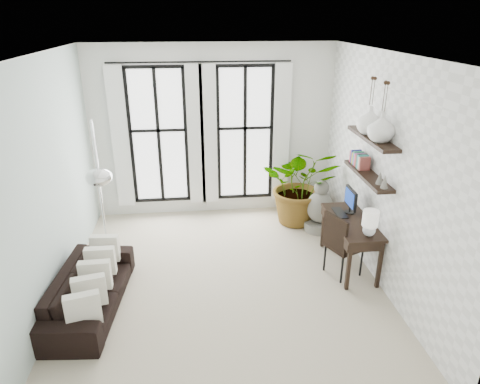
{
  "coord_description": "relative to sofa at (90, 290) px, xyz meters",
  "views": [
    {
      "loc": [
        -0.33,
        -5.29,
        3.64
      ],
      "look_at": [
        0.27,
        0.3,
        1.29
      ],
      "focal_mm": 32.0,
      "sensor_mm": 36.0,
      "label": 1
    }
  ],
  "objects": [
    {
      "name": "floor",
      "position": [
        1.8,
        0.4,
        -0.28
      ],
      "size": [
        5.0,
        5.0,
        0.0
      ],
      "primitive_type": "plane",
      "color": "#BBAF94",
      "rests_on": "ground"
    },
    {
      "name": "ceiling",
      "position": [
        1.8,
        0.4,
        2.92
      ],
      "size": [
        5.0,
        5.0,
        0.0
      ],
      "primitive_type": "plane",
      "color": "white",
      "rests_on": "wall_back"
    },
    {
      "name": "wall_left",
      "position": [
        -0.45,
        0.4,
        1.32
      ],
      "size": [
        0.0,
        5.0,
        5.0
      ],
      "primitive_type": "plane",
      "rotation": [
        1.57,
        0.0,
        1.57
      ],
      "color": "silver",
      "rests_on": "floor"
    },
    {
      "name": "wall_right",
      "position": [
        4.05,
        0.4,
        1.32
      ],
      "size": [
        0.0,
        5.0,
        5.0
      ],
      "primitive_type": "plane",
      "rotation": [
        1.57,
        0.0,
        -1.57
      ],
      "color": "white",
      "rests_on": "floor"
    },
    {
      "name": "wall_back",
      "position": [
        1.8,
        2.9,
        1.32
      ],
      "size": [
        4.5,
        0.0,
        4.5
      ],
      "primitive_type": "plane",
      "rotation": [
        1.57,
        0.0,
        0.0
      ],
      "color": "white",
      "rests_on": "floor"
    },
    {
      "name": "windows",
      "position": [
        1.6,
        2.83,
        1.28
      ],
      "size": [
        3.26,
        0.13,
        2.65
      ],
      "color": "white",
      "rests_on": "wall_back"
    },
    {
      "name": "wall_shelves",
      "position": [
        3.91,
        0.67,
        1.45
      ],
      "size": [
        0.25,
        1.3,
        0.6
      ],
      "color": "black",
      "rests_on": "wall_right"
    },
    {
      "name": "sofa",
      "position": [
        0.0,
        0.0,
        0.0
      ],
      "size": [
        0.92,
        1.99,
        0.56
      ],
      "primitive_type": "imported",
      "rotation": [
        0.0,
        0.0,
        1.48
      ],
      "color": "black",
      "rests_on": "floor"
    },
    {
      "name": "throw_pillows",
      "position": [
        0.1,
        -0.0,
        0.22
      ],
      "size": [
        0.4,
        1.52,
        0.4
      ],
      "color": "silver",
      "rests_on": "sofa"
    },
    {
      "name": "plant",
      "position": [
        3.36,
        2.22,
        0.47
      ],
      "size": [
        1.58,
        1.44,
        1.5
      ],
      "primitive_type": "imported",
      "rotation": [
        0.0,
        0.0,
        -0.22
      ],
      "color": "#2D7228",
      "rests_on": "floor"
    },
    {
      "name": "desk",
      "position": [
        3.75,
        0.58,
        0.45
      ],
      "size": [
        0.56,
        1.33,
        1.18
      ],
      "color": "black",
      "rests_on": "floor"
    },
    {
      "name": "desk_chair",
      "position": [
        3.52,
        0.4,
        0.29
      ],
      "size": [
        0.62,
        0.62,
        1.0
      ],
      "rotation": [
        0.0,
        0.0,
        0.41
      ],
      "color": "black",
      "rests_on": "floor"
    },
    {
      "name": "arc_lamp",
      "position": [
        0.1,
        0.88,
        1.57
      ],
      "size": [
        0.74,
        2.01,
        2.38
      ],
      "color": "silver",
      "rests_on": "floor"
    },
    {
      "name": "buddha",
      "position": [
        3.64,
        1.86,
        0.12
      ],
      "size": [
        0.53,
        0.53,
        0.96
      ],
      "color": "gray",
      "rests_on": "floor"
    },
    {
      "name": "vase_a",
      "position": [
        3.91,
        0.38,
        1.98
      ],
      "size": [
        0.37,
        0.37,
        0.38
      ],
      "primitive_type": "imported",
      "color": "white",
      "rests_on": "shelf_upper"
    },
    {
      "name": "vase_b",
      "position": [
        3.91,
        0.78,
        1.98
      ],
      "size": [
        0.37,
        0.37,
        0.38
      ],
      "primitive_type": "imported",
      "color": "white",
      "rests_on": "shelf_upper"
    }
  ]
}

